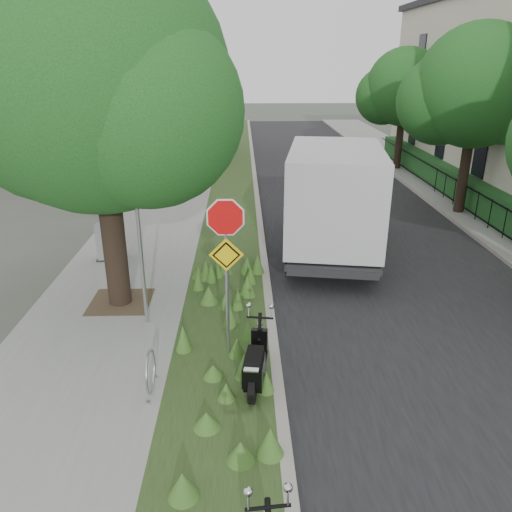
{
  "coord_description": "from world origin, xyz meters",
  "views": [
    {
      "loc": [
        -1.09,
        -7.82,
        5.48
      ],
      "look_at": [
        -0.8,
        2.68,
        1.3
      ],
      "focal_mm": 35.0,
      "sensor_mm": 36.0,
      "label": 1
    }
  ],
  "objects_px": {
    "scooter_near": "(255,369)",
    "box_truck": "(334,195)",
    "utility_cabinet": "(109,242)",
    "sign_assembly": "(226,246)"
  },
  "relations": [
    {
      "from": "scooter_near",
      "to": "utility_cabinet",
      "type": "xyz_separation_m",
      "value": [
        -3.99,
        6.15,
        0.12
      ]
    },
    {
      "from": "scooter_near",
      "to": "box_truck",
      "type": "xyz_separation_m",
      "value": [
        2.45,
        6.73,
        1.3
      ]
    },
    {
      "from": "sign_assembly",
      "to": "scooter_near",
      "type": "height_order",
      "value": "sign_assembly"
    },
    {
      "from": "box_truck",
      "to": "utility_cabinet",
      "type": "distance_m",
      "value": 6.56
    },
    {
      "from": "sign_assembly",
      "to": "utility_cabinet",
      "type": "distance_m",
      "value": 6.33
    },
    {
      "from": "scooter_near",
      "to": "utility_cabinet",
      "type": "relative_size",
      "value": 1.57
    },
    {
      "from": "utility_cabinet",
      "to": "scooter_near",
      "type": "bearing_deg",
      "value": -57.06
    },
    {
      "from": "sign_assembly",
      "to": "scooter_near",
      "type": "bearing_deg",
      "value": -66.77
    },
    {
      "from": "scooter_near",
      "to": "box_truck",
      "type": "distance_m",
      "value": 7.27
    },
    {
      "from": "sign_assembly",
      "to": "box_truck",
      "type": "xyz_separation_m",
      "value": [
        2.94,
        5.57,
        -0.53
      ]
    }
  ]
}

